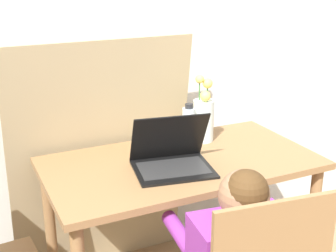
{
  "coord_description": "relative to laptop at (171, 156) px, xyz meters",
  "views": [
    {
      "loc": [
        -0.69,
        0.02,
        1.55
      ],
      "look_at": [
        0.09,
        1.67,
        0.91
      ],
      "focal_mm": 50.0,
      "sensor_mm": 36.0,
      "label": 1
    }
  ],
  "objects": [
    {
      "name": "water_bottle",
      "position": [
        0.17,
        0.17,
        0.05
      ],
      "size": [
        0.06,
        0.06,
        0.21
      ],
      "color": "silver",
      "rests_on": "dining_table"
    },
    {
      "name": "cardboard_panel",
      "position": [
        -0.17,
        0.43,
        -0.17
      ],
      "size": [
        0.9,
        0.19,
        1.23
      ],
      "color": "tan",
      "rests_on": "ground_plane"
    },
    {
      "name": "wall_back",
      "position": [
        -0.09,
        0.58,
        0.47
      ],
      "size": [
        6.4,
        0.05,
        2.5
      ],
      "color": "white",
      "rests_on": "ground_plane"
    },
    {
      "name": "flower_vase",
      "position": [
        0.28,
        0.22,
        0.07
      ],
      "size": [
        0.1,
        0.1,
        0.32
      ],
      "color": "silver",
      "rests_on": "dining_table"
    },
    {
      "name": "dining_table",
      "position": [
        0.07,
        0.05,
        -0.16
      ],
      "size": [
        1.18,
        0.63,
        0.73
      ],
      "color": "olive",
      "rests_on": "ground_plane"
    },
    {
      "name": "laptop",
      "position": [
        0.0,
        0.0,
        0.0
      ],
      "size": [
        0.36,
        0.31,
        0.24
      ],
      "rotation": [
        0.0,
        0.0,
        -0.18
      ],
      "color": "black",
      "rests_on": "dining_table"
    }
  ]
}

